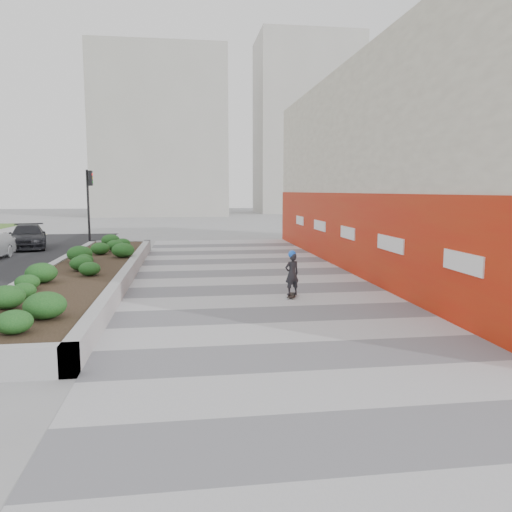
# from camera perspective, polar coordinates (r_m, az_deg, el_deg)

# --- Properties ---
(ground) EXTENTS (160.00, 160.00, 0.00)m
(ground) POSITION_cam_1_polar(r_m,az_deg,el_deg) (10.93, 3.81, -8.97)
(ground) COLOR gray
(ground) RESTS_ON ground
(walkway) EXTENTS (8.00, 36.00, 0.01)m
(walkway) POSITION_cam_1_polar(r_m,az_deg,el_deg) (13.78, 1.23, -5.47)
(walkway) COLOR #A8A8AD
(walkway) RESTS_ON ground
(building) EXTENTS (6.04, 24.08, 8.00)m
(building) POSITION_cam_1_polar(r_m,az_deg,el_deg) (21.32, 17.62, 9.51)
(building) COLOR beige
(building) RESTS_ON ground
(planter) EXTENTS (3.00, 18.00, 0.90)m
(planter) POSITION_cam_1_polar(r_m,az_deg,el_deg) (17.77, -18.76, -1.57)
(planter) COLOR #9E9EA0
(planter) RESTS_ON ground
(traffic_signal_near) EXTENTS (0.33, 0.28, 4.20)m
(traffic_signal_near) POSITION_cam_1_polar(r_m,az_deg,el_deg) (28.21, -18.51, 6.42)
(traffic_signal_near) COLOR black
(traffic_signal_near) RESTS_ON ground
(distant_bldg_north_l) EXTENTS (16.00, 12.00, 20.00)m
(distant_bldg_north_l) POSITION_cam_1_polar(r_m,az_deg,el_deg) (65.68, -10.80, 13.39)
(distant_bldg_north_l) COLOR #ADAAA3
(distant_bldg_north_l) RESTS_ON ground
(distant_bldg_north_r) EXTENTS (14.00, 10.00, 24.00)m
(distant_bldg_north_r) POSITION_cam_1_polar(r_m,az_deg,el_deg) (72.87, 5.80, 14.46)
(distant_bldg_north_r) COLOR #ADAAA3
(distant_bldg_north_r) RESTS_ON ground
(manhole_cover) EXTENTS (0.44, 0.44, 0.01)m
(manhole_cover) POSITION_cam_1_polar(r_m,az_deg,el_deg) (13.87, 3.28, -5.40)
(manhole_cover) COLOR #595654
(manhole_cover) RESTS_ON ground
(skateboarder) EXTENTS (0.52, 0.75, 1.38)m
(skateboarder) POSITION_cam_1_polar(r_m,az_deg,el_deg) (14.52, 4.13, -2.01)
(skateboarder) COLOR beige
(skateboarder) RESTS_ON ground
(car_dark) EXTENTS (2.80, 4.71, 1.28)m
(car_dark) POSITION_cam_1_polar(r_m,az_deg,el_deg) (29.58, -24.63, 2.04)
(car_dark) COLOR black
(car_dark) RESTS_ON ground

